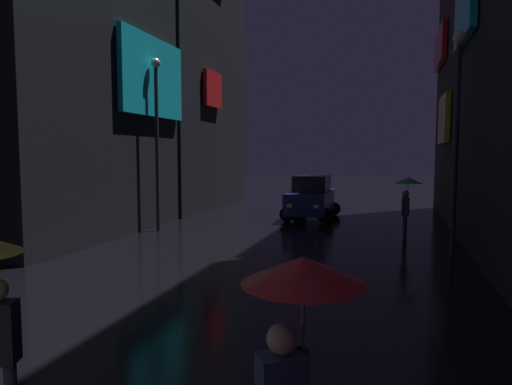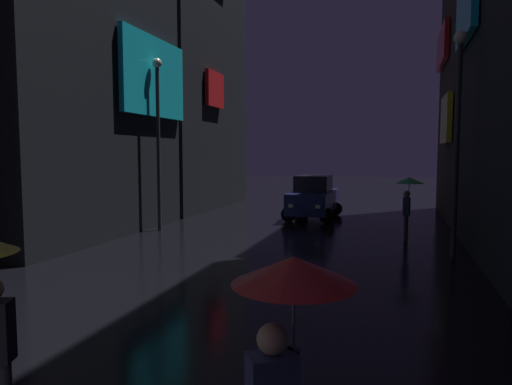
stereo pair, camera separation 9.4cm
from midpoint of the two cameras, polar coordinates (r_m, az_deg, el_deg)
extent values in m
cube|color=#19D8F2|center=(18.06, -12.91, 13.88)|extent=(0.20, 4.38, 2.94)
cube|color=red|center=(23.45, -5.54, 12.69)|extent=(0.20, 2.01, 1.76)
cube|color=#19D8F2|center=(16.22, 24.51, 20.07)|extent=(0.20, 3.38, 1.88)
cube|color=yellow|center=(20.62, 22.32, 8.43)|extent=(0.20, 2.69, 1.95)
cube|color=red|center=(23.86, 21.92, 16.44)|extent=(0.20, 3.93, 1.65)
sphere|color=tan|center=(3.33, 2.42, -17.82)|extent=(0.22, 0.22, 0.22)
cylinder|color=#333859|center=(3.59, 5.04, -22.46)|extent=(0.09, 0.09, 0.50)
cylinder|color=slate|center=(3.45, 5.08, -17.50)|extent=(0.02, 0.02, 0.77)
cone|color=red|center=(3.29, 5.14, -9.67)|extent=(0.90, 0.90, 0.20)
cylinder|color=#2D2D38|center=(15.85, 17.91, -4.24)|extent=(0.12, 0.12, 0.85)
cylinder|color=#2D2D38|center=(15.67, 17.96, -4.34)|extent=(0.12, 0.12, 0.85)
cube|color=#333859|center=(15.66, 18.00, -1.67)|extent=(0.24, 0.35, 0.60)
sphere|color=#9E7051|center=(15.63, 18.04, -0.17)|extent=(0.22, 0.22, 0.22)
cylinder|color=#333859|center=(15.48, 18.24, -1.56)|extent=(0.09, 0.09, 0.50)
cylinder|color=slate|center=(15.45, 18.27, -0.33)|extent=(0.02, 0.02, 0.77)
cone|color=green|center=(15.42, 18.32, 1.47)|extent=(0.90, 0.90, 0.20)
cube|color=navy|center=(20.46, 6.86, -1.08)|extent=(1.73, 4.11, 0.90)
cube|color=black|center=(20.40, 6.88, 1.15)|extent=(1.46, 1.85, 0.70)
cylinder|color=black|center=(19.08, 8.53, -2.88)|extent=(0.64, 0.22, 0.64)
cylinder|color=black|center=(19.38, 3.79, -2.72)|extent=(0.64, 0.22, 0.64)
cylinder|color=black|center=(21.70, 9.57, -1.98)|extent=(0.64, 0.22, 0.64)
cylinder|color=black|center=(21.97, 5.38, -1.85)|extent=(0.64, 0.22, 0.64)
cube|color=white|center=(18.34, 7.41, -1.76)|extent=(0.20, 0.06, 0.14)
cube|color=white|center=(18.56, 4.06, -1.66)|extent=(0.20, 0.06, 0.14)
cylinder|color=#2D2D33|center=(13.72, 23.49, 4.62)|extent=(0.14, 0.14, 5.80)
sphere|color=#F9EFCC|center=(14.07, 23.93, 17.26)|extent=(0.36, 0.36, 0.36)
cylinder|color=#2D2D33|center=(17.29, -12.41, 5.16)|extent=(0.14, 0.14, 5.99)
sphere|color=#F9EFCC|center=(17.61, -12.60, 15.54)|extent=(0.36, 0.36, 0.36)
camera|label=1|loc=(0.05, -90.23, -0.02)|focal=32.00mm
camera|label=2|loc=(0.05, 89.77, 0.02)|focal=32.00mm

